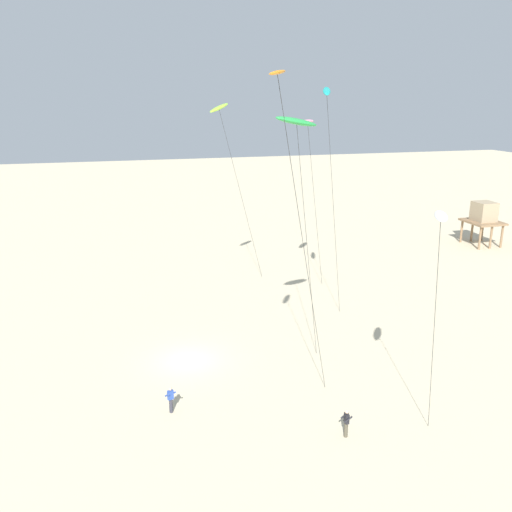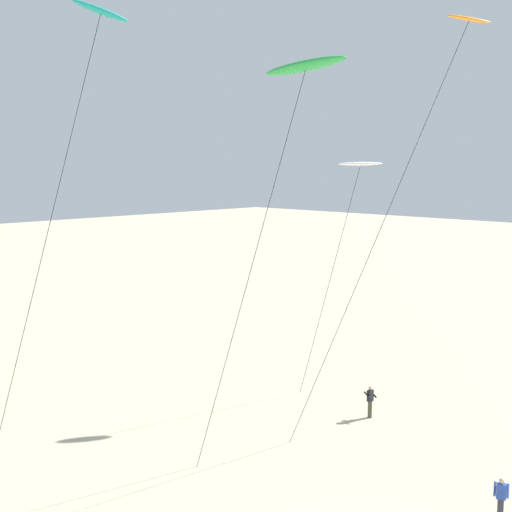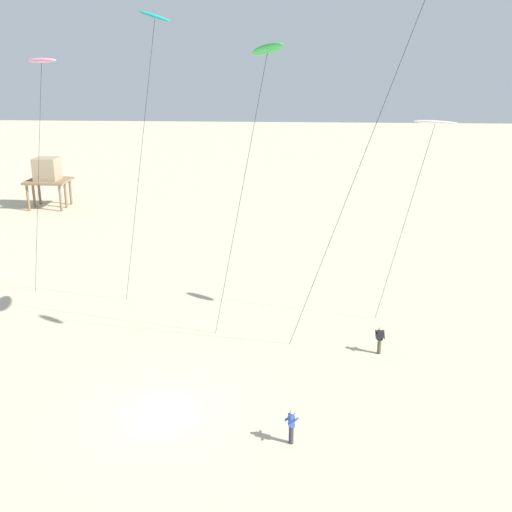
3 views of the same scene
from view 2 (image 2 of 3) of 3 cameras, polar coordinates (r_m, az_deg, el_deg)
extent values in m
ellipsoid|color=teal|center=(26.43, -13.41, 20.08)|extent=(2.14, 1.24, 0.81)
cylinder|color=#262626|center=(26.65, -18.24, -0.28)|extent=(3.78, 3.60, 18.39)
ellipsoid|color=white|center=(36.28, 9.10, 7.96)|extent=(2.51, 1.90, 0.29)
cylinder|color=#262626|center=(36.57, 6.44, -2.21)|extent=(2.34, 2.23, 12.83)
ellipsoid|color=green|center=(27.02, 4.36, 16.21)|extent=(2.27, 3.38, 1.00)
cylinder|color=#262626|center=(26.95, -0.60, -1.74)|extent=(3.30, 3.14, 16.58)
ellipsoid|color=orange|center=(31.27, 18.11, 19.07)|extent=(2.14, 1.59, 0.44)
cylinder|color=#262626|center=(29.75, 10.41, 1.39)|extent=(5.56, 5.30, 19.00)
cylinder|color=#4C4738|center=(34.78, 9.91, -13.04)|extent=(0.22, 0.22, 0.88)
cube|color=black|center=(34.52, 9.94, -11.91)|extent=(0.34, 0.20, 0.58)
sphere|color=beige|center=(34.39, 9.96, -11.28)|extent=(0.20, 0.20, 0.20)
cylinder|color=black|center=(34.68, 10.15, -11.74)|extent=(0.09, 0.50, 0.39)
cylinder|color=black|center=(34.33, 9.73, -11.93)|extent=(0.09, 0.50, 0.39)
cylinder|color=#33333D|center=(26.83, 20.54, -20.06)|extent=(0.22, 0.22, 0.88)
cube|color=#2D4CA5|center=(26.50, 20.62, -18.66)|extent=(0.31, 0.39, 0.58)
sphere|color=beige|center=(26.33, 20.67, -17.88)|extent=(0.20, 0.20, 0.20)
cylinder|color=#2D4CA5|center=(26.48, 21.13, -18.59)|extent=(0.50, 0.27, 0.39)
cylinder|color=#2D4CA5|center=(26.48, 20.13, -18.54)|extent=(0.50, 0.27, 0.39)
camera|label=1|loc=(50.76, 37.49, 12.22)|focal=37.24mm
camera|label=3|loc=(26.86, 79.61, 9.80)|focal=43.98mm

